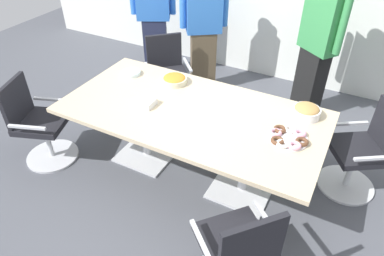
# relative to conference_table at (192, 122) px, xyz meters

# --- Properties ---
(ground_plane) EXTENTS (10.00, 10.00, 0.01)m
(ground_plane) POSITION_rel_conference_table_xyz_m (0.00, 0.00, -0.63)
(ground_plane) COLOR #4C4F56
(conference_table) EXTENTS (2.40, 1.20, 0.75)m
(conference_table) POSITION_rel_conference_table_xyz_m (0.00, 0.00, 0.00)
(conference_table) COLOR #CCB793
(conference_table) RESTS_ON ground
(office_chair_0) EXTENTS (0.75, 0.75, 0.91)m
(office_chair_0) POSITION_rel_conference_table_xyz_m (1.48, 0.55, -0.22)
(office_chair_0) COLOR silver
(office_chair_0) RESTS_ON ground
(office_chair_1) EXTENTS (0.76, 0.76, 0.91)m
(office_chair_1) POSITION_rel_conference_table_xyz_m (-0.85, 0.95, -0.22)
(office_chair_1) COLOR silver
(office_chair_1) RESTS_ON ground
(office_chair_2) EXTENTS (0.69, 0.69, 0.91)m
(office_chair_2) POSITION_rel_conference_table_xyz_m (-1.49, -0.54, -0.22)
(office_chair_2) COLOR silver
(office_chair_2) RESTS_ON ground
(office_chair_3) EXTENTS (0.76, 0.76, 0.91)m
(office_chair_3) POSITION_rel_conference_table_xyz_m (0.85, -0.95, -0.22)
(office_chair_3) COLOR silver
(office_chair_3) RESTS_ON ground
(person_standing_0) EXTENTS (0.58, 0.40, 1.78)m
(person_standing_0) POSITION_rel_conference_table_xyz_m (-1.45, 1.61, 0.31)
(person_standing_0) COLOR #232842
(person_standing_0) RESTS_ON ground
(person_standing_1) EXTENTS (0.54, 0.43, 1.74)m
(person_standing_1) POSITION_rel_conference_table_xyz_m (-0.66, 1.56, 0.28)
(person_standing_1) COLOR brown
(person_standing_1) RESTS_ON ground
(person_standing_2) EXTENTS (0.54, 0.44, 1.84)m
(person_standing_2) POSITION_rel_conference_table_xyz_m (0.76, 1.56, 0.34)
(person_standing_2) COLOR black
(person_standing_2) RESTS_ON ground
(snack_bowl_chips_orange) EXTENTS (0.26, 0.26, 0.08)m
(snack_bowl_chips_orange) POSITION_rel_conference_table_xyz_m (-0.39, 0.36, 0.17)
(snack_bowl_chips_orange) COLOR beige
(snack_bowl_chips_orange) RESTS_ON conference_table
(snack_bowl_cookies) EXTENTS (0.24, 0.24, 0.12)m
(snack_bowl_cookies) POSITION_rel_conference_table_xyz_m (0.93, 0.39, 0.18)
(snack_bowl_cookies) COLOR white
(snack_bowl_cookies) RESTS_ON conference_table
(donut_platter) EXTENTS (0.33, 0.33, 0.04)m
(donut_platter) POSITION_rel_conference_table_xyz_m (0.88, -0.01, 0.15)
(donut_platter) COLOR white
(donut_platter) RESTS_ON conference_table
(plate_stack) EXTENTS (0.20, 0.20, 0.04)m
(plate_stack) POSITION_rel_conference_table_xyz_m (-0.89, 0.30, 0.14)
(plate_stack) COLOR white
(plate_stack) RESTS_ON conference_table
(napkin_pile) EXTENTS (0.15, 0.15, 0.06)m
(napkin_pile) POSITION_rel_conference_table_xyz_m (-0.41, -0.12, 0.15)
(napkin_pile) COLOR white
(napkin_pile) RESTS_ON conference_table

